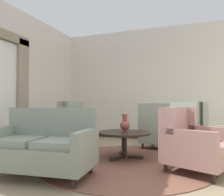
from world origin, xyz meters
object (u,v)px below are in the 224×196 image
object	(u,v)px
settee	(43,147)
armchair_far_left	(193,144)
porcelain_vase	(125,124)
armchair_near_window	(198,134)
armchair_foreground_right	(62,131)
armchair_near_sideboard	(159,129)
side_table	(188,137)
coffee_table	(124,136)

from	to	relation	value
settee	armchair_far_left	world-z (taller)	armchair_far_left
porcelain_vase	armchair_near_window	bearing A→B (deg)	26.05
armchair_far_left	settee	bearing A→B (deg)	138.68
armchair_foreground_right	armchair_near_sideboard	bearing A→B (deg)	112.35
armchair_near_sideboard	side_table	world-z (taller)	armchair_near_sideboard
coffee_table	porcelain_vase	bearing A→B (deg)	91.04
armchair_near_sideboard	armchair_foreground_right	world-z (taller)	armchair_foreground_right
armchair_near_sideboard	settee	bearing A→B (deg)	74.24
coffee_table	armchair_foreground_right	xyz separation A→B (m)	(-1.41, 0.09, 0.03)
coffee_table	settee	world-z (taller)	settee
settee	armchair_far_left	xyz separation A→B (m)	(2.02, 0.93, 0.01)
armchair_far_left	armchair_near_window	distance (m)	1.12
coffee_table	armchair_near_sideboard	world-z (taller)	armchair_near_sideboard
armchair_near_sideboard	side_table	distance (m)	1.00
coffee_table	armchair_near_window	bearing A→B (deg)	27.55
armchair_near_window	side_table	distance (m)	0.32
armchair_near_sideboard	porcelain_vase	bearing A→B (deg)	78.14
settee	armchair_far_left	size ratio (longest dim) A/B	1.40
coffee_table	side_table	xyz separation A→B (m)	(1.13, 0.42, -0.01)
settee	armchair_foreground_right	distance (m)	1.58
coffee_table	armchair_far_left	xyz separation A→B (m)	(1.22, -0.43, -0.00)
armchair_foreground_right	side_table	size ratio (longest dim) A/B	1.61
porcelain_vase	side_table	size ratio (longest dim) A/B	0.50
settee	armchair_far_left	distance (m)	2.23
side_table	armchair_near_sideboard	bearing A→B (deg)	130.73
porcelain_vase	coffee_table	bearing A→B (deg)	-88.96
armchair_near_window	armchair_foreground_right	distance (m)	2.78
coffee_table	armchair_far_left	size ratio (longest dim) A/B	0.90
armchair_near_sideboard	armchair_foreground_right	xyz separation A→B (m)	(-1.89, -1.09, 0.01)
armchair_near_window	armchair_near_sideboard	distance (m)	0.96
coffee_table	settee	bearing A→B (deg)	-120.49
armchair_near_window	coffee_table	bearing A→B (deg)	78.45
coffee_table	porcelain_vase	distance (m)	0.23
porcelain_vase	armchair_near_sideboard	size ratio (longest dim) A/B	0.32
armchair_near_window	porcelain_vase	bearing A→B (deg)	76.95
porcelain_vase	settee	size ratio (longest dim) A/B	0.22
armchair_far_left	armchair_near_sideboard	xyz separation A→B (m)	(-0.74, 1.61, 0.02)
coffee_table	armchair_near_sideboard	xyz separation A→B (m)	(0.48, 1.17, 0.02)
porcelain_vase	armchair_far_left	size ratio (longest dim) A/B	0.30
armchair_near_window	armchair_near_sideboard	size ratio (longest dim) A/B	1.18
armchair_foreground_right	coffee_table	bearing A→B (deg)	78.89
side_table	porcelain_vase	bearing A→B (deg)	-161.48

